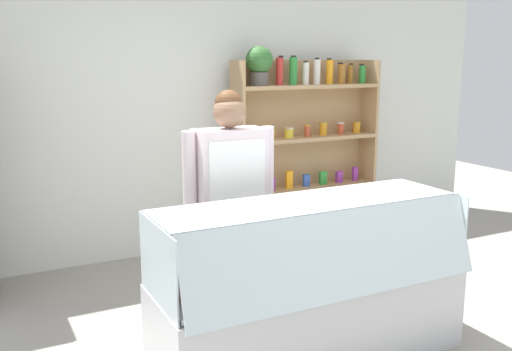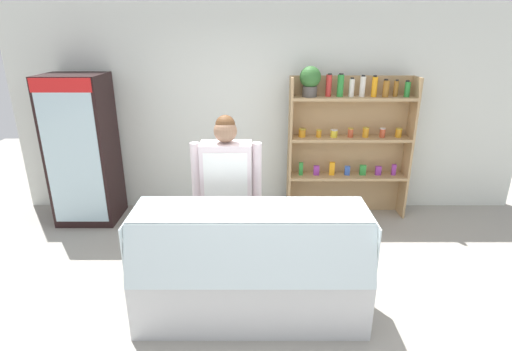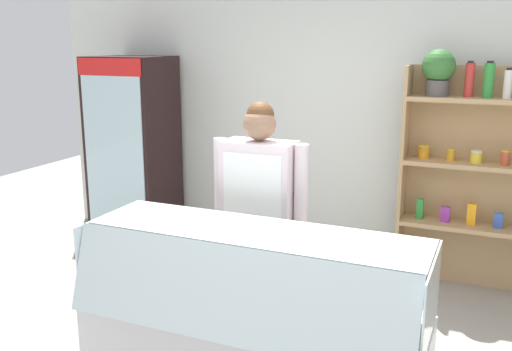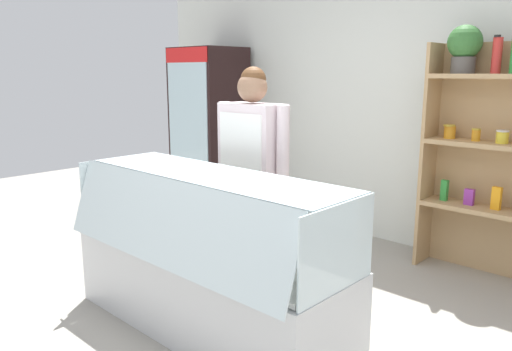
{
  "view_description": "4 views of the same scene",
  "coord_description": "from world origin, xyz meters",
  "px_view_note": "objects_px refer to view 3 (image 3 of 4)",
  "views": [
    {
      "loc": [
        -2.04,
        -2.82,
        1.85
      ],
      "look_at": [
        -0.42,
        0.34,
        1.12
      ],
      "focal_mm": 40.0,
      "sensor_mm": 36.0,
      "label": 1
    },
    {
      "loc": [
        -0.19,
        -2.95,
        2.38
      ],
      "look_at": [
        -0.2,
        0.47,
        1.13
      ],
      "focal_mm": 28.0,
      "sensor_mm": 36.0,
      "label": 2
    },
    {
      "loc": [
        0.96,
        -2.74,
        2.03
      ],
      "look_at": [
        -0.53,
        0.71,
        1.14
      ],
      "focal_mm": 40.0,
      "sensor_mm": 36.0,
      "label": 3
    },
    {
      "loc": [
        2.0,
        -1.98,
        1.61
      ],
      "look_at": [
        -0.42,
        0.61,
        0.87
      ],
      "focal_mm": 35.0,
      "sensor_mm": 36.0,
      "label": 4
    }
  ],
  "objects_px": {
    "deli_display_case": "(251,347)",
    "shop_clerk": "(259,202)",
    "drinks_fridge": "(134,152)",
    "shelving_unit": "(496,160)"
  },
  "relations": [
    {
      "from": "deli_display_case",
      "to": "shop_clerk",
      "type": "bearing_deg",
      "value": 109.46
    },
    {
      "from": "drinks_fridge",
      "to": "deli_display_case",
      "type": "relative_size",
      "value": 0.97
    },
    {
      "from": "shop_clerk",
      "to": "deli_display_case",
      "type": "bearing_deg",
      "value": -70.54
    },
    {
      "from": "deli_display_case",
      "to": "shop_clerk",
      "type": "distance_m",
      "value": 0.97
    },
    {
      "from": "drinks_fridge",
      "to": "shop_clerk",
      "type": "xyz_separation_m",
      "value": [
        1.91,
        -1.27,
        0.04
      ]
    },
    {
      "from": "shelving_unit",
      "to": "deli_display_case",
      "type": "relative_size",
      "value": 1.01
    },
    {
      "from": "drinks_fridge",
      "to": "shop_clerk",
      "type": "relative_size",
      "value": 1.14
    },
    {
      "from": "drinks_fridge",
      "to": "shelving_unit",
      "type": "relative_size",
      "value": 0.96
    },
    {
      "from": "drinks_fridge",
      "to": "shelving_unit",
      "type": "height_order",
      "value": "shelving_unit"
    },
    {
      "from": "shelving_unit",
      "to": "deli_display_case",
      "type": "distance_m",
      "value": 2.53
    }
  ]
}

